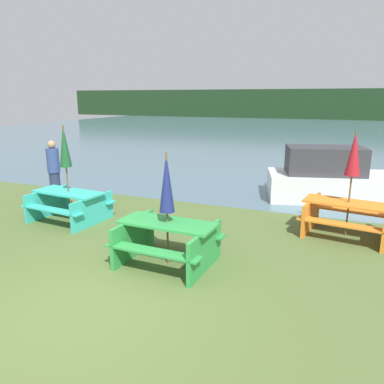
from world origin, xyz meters
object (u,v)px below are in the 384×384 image
(picnic_table_orange, at_px, (347,215))
(boat, at_px, (347,180))
(picnic_table_teal, at_px, (69,203))
(picnic_table_green, at_px, (168,239))
(umbrella_navy, at_px, (167,183))
(umbrella_darkgreen, at_px, (65,147))
(person, at_px, (54,170))
(umbrella_crimson, at_px, (354,154))

(picnic_table_orange, relative_size, boat, 0.39)
(picnic_table_teal, distance_m, boat, 7.76)
(picnic_table_green, height_order, umbrella_navy, umbrella_navy)
(picnic_table_orange, bearing_deg, umbrella_navy, -137.43)
(umbrella_darkgreen, bearing_deg, picnic_table_green, -21.72)
(umbrella_darkgreen, relative_size, person, 1.33)
(umbrella_darkgreen, xyz_separation_m, person, (-1.65, 1.37, -0.92))
(picnic_table_green, bearing_deg, umbrella_navy, 180.00)
(picnic_table_teal, height_order, umbrella_navy, umbrella_navy)
(picnic_table_teal, xyz_separation_m, umbrella_navy, (3.28, -1.31, 1.05))
(umbrella_navy, bearing_deg, boat, 63.83)
(picnic_table_orange, xyz_separation_m, umbrella_crimson, (-0.00, 0.00, 1.33))
(umbrella_navy, relative_size, person, 1.17)
(boat, bearing_deg, picnic_table_orange, -104.03)
(picnic_table_orange, height_order, umbrella_navy, umbrella_navy)
(picnic_table_green, relative_size, picnic_table_teal, 0.95)
(picnic_table_teal, relative_size, umbrella_darkgreen, 0.81)
(picnic_table_teal, height_order, umbrella_darkgreen, umbrella_darkgreen)
(umbrella_crimson, bearing_deg, picnic_table_orange, -63.43)
(boat, bearing_deg, umbrella_crimson, -104.03)
(umbrella_navy, bearing_deg, umbrella_darkgreen, 158.28)
(picnic_table_green, relative_size, umbrella_navy, 0.88)
(picnic_table_orange, bearing_deg, person, -179.60)
(person, bearing_deg, picnic_table_green, -28.48)
(person, bearing_deg, umbrella_darkgreen, -39.66)
(umbrella_crimson, bearing_deg, umbrella_darkgreen, -167.17)
(person, bearing_deg, picnic_table_teal, -39.66)
(boat, xyz_separation_m, person, (-7.86, -3.28, 0.31))
(picnic_table_teal, height_order, umbrella_crimson, umbrella_crimson)
(picnic_table_teal, relative_size, umbrella_crimson, 0.83)
(picnic_table_teal, height_order, picnic_table_orange, picnic_table_orange)
(picnic_table_orange, bearing_deg, umbrella_darkgreen, -167.17)
(umbrella_crimson, relative_size, person, 1.30)
(umbrella_darkgreen, height_order, boat, umbrella_darkgreen)
(picnic_table_green, bearing_deg, person, 151.52)
(picnic_table_orange, xyz_separation_m, boat, (-0.05, 3.22, 0.11))
(umbrella_crimson, bearing_deg, person, -179.60)
(umbrella_crimson, xyz_separation_m, boat, (-0.05, 3.22, -1.22))
(picnic_table_orange, height_order, person, person)
(picnic_table_green, distance_m, boat, 6.64)
(umbrella_navy, xyz_separation_m, umbrella_crimson, (2.98, 2.73, 0.29))
(umbrella_crimson, xyz_separation_m, person, (-7.91, -0.06, -0.91))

